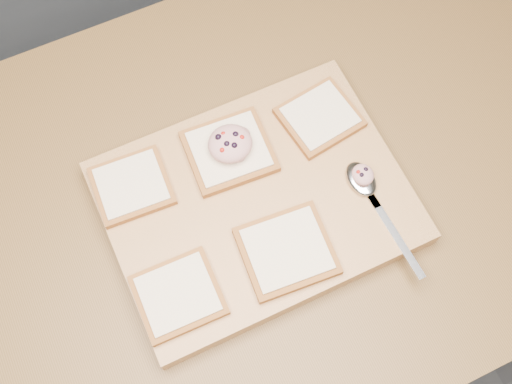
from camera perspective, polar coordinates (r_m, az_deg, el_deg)
ground at (r=1.89m, az=2.33°, el=-9.16°), size 4.00×4.00×0.00m
island_counter at (r=1.45m, az=3.01°, el=-5.06°), size 2.00×0.80×0.90m
cutting_board at (r=0.99m, az=-0.00°, el=-0.97°), size 0.45×0.34×0.04m
bread_far_left at (r=0.99m, az=-10.99°, el=0.55°), size 0.12×0.11×0.02m
bread_far_center at (r=0.99m, az=-2.41°, el=3.66°), size 0.13×0.12×0.02m
bread_far_right at (r=1.03m, az=5.68°, el=6.63°), size 0.13×0.12×0.02m
bread_near_left at (r=0.92m, az=-6.92°, el=-9.09°), size 0.12×0.11×0.02m
bread_near_center at (r=0.94m, az=2.75°, el=-5.24°), size 0.14×0.13×0.02m
tuna_salad_dollop at (r=0.97m, az=-2.32°, el=4.33°), size 0.07×0.06×0.03m
spoon at (r=0.99m, az=9.77°, el=0.43°), size 0.04×0.21×0.01m
spoon_salad at (r=0.97m, az=9.47°, el=1.54°), size 0.03×0.04×0.02m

